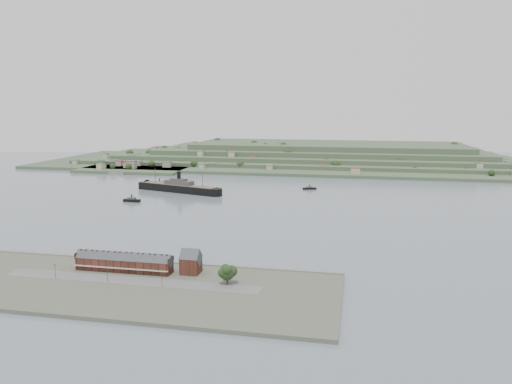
% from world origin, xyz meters
% --- Properties ---
extents(ground, '(1400.00, 1400.00, 0.00)m').
position_xyz_m(ground, '(0.00, 0.00, 0.00)').
color(ground, slate).
rests_on(ground, ground).
extents(near_shore, '(220.00, 80.00, 2.60)m').
position_xyz_m(near_shore, '(0.00, -186.75, 1.01)').
color(near_shore, '#4C5142').
rests_on(near_shore, ground).
extents(terrace_row, '(55.60, 9.80, 11.07)m').
position_xyz_m(terrace_row, '(-10.00, -168.02, 6.84)').
color(terrace_row, '#3E1F16').
rests_on(terrace_row, ground).
extents(gabled_building, '(10.40, 10.18, 14.09)m').
position_xyz_m(gabled_building, '(27.50, -164.00, 8.19)').
color(gabled_building, '#3E1F16').
rests_on(gabled_building, ground).
extents(far_peninsula, '(760.00, 309.00, 30.00)m').
position_xyz_m(far_peninsula, '(27.91, 393.10, 11.88)').
color(far_peninsula, '#3B4F35').
rests_on(far_peninsula, ground).
extents(steamship, '(109.83, 45.12, 27.10)m').
position_xyz_m(steamship, '(-78.08, 91.86, 5.00)').
color(steamship, black).
rests_on(steamship, ground).
extents(tugboat, '(17.03, 5.37, 7.57)m').
position_xyz_m(tugboat, '(-99.25, 28.58, 1.85)').
color(tugboat, black).
rests_on(tugboat, ground).
extents(ferry_west, '(20.78, 9.55, 7.52)m').
position_xyz_m(ferry_west, '(-113.96, 133.24, 1.81)').
color(ferry_west, black).
rests_on(ferry_west, ground).
extents(ferry_east, '(15.88, 8.66, 5.74)m').
position_xyz_m(ferry_east, '(62.96, 136.25, 1.38)').
color(ferry_east, black).
rests_on(ferry_east, ground).
extents(fig_tree, '(9.67, 8.38, 10.80)m').
position_xyz_m(fig_tree, '(51.61, -176.95, 8.59)').
color(fig_tree, '#432D1F').
rests_on(fig_tree, ground).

